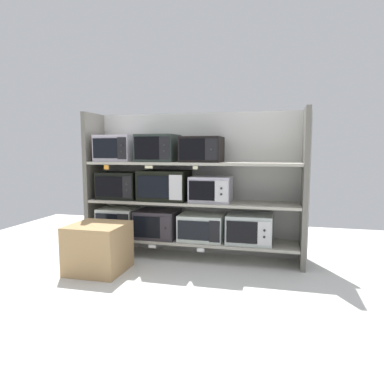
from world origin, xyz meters
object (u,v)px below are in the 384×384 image
at_px(microwave_5, 165,185).
at_px(microwave_7, 117,148).
at_px(microwave_1, 158,224).
at_px(microwave_8, 158,148).
at_px(shipping_carton, 98,248).
at_px(microwave_2, 202,227).
at_px(microwave_0, 119,221).
at_px(microwave_3, 250,229).
at_px(microwave_9, 202,149).
at_px(microwave_4, 120,185).
at_px(microwave_6, 211,189).

bearing_deg(microwave_5, microwave_7, -179.99).
xyz_separation_m(microwave_1, microwave_8, (0.01, -0.00, 0.86)).
xyz_separation_m(microwave_8, shipping_carton, (-0.41, -0.66, -0.99)).
xyz_separation_m(microwave_2, microwave_5, (-0.43, 0.00, 0.46)).
relative_size(microwave_0, microwave_8, 0.98).
height_order(microwave_3, shipping_carton, microwave_3).
bearing_deg(microwave_9, microwave_3, 0.03).
relative_size(microwave_2, shipping_carton, 0.92).
relative_size(microwave_0, microwave_3, 0.88).
relative_size(microwave_5, microwave_7, 1.28).
xyz_separation_m(microwave_4, microwave_8, (0.47, -0.00, 0.43)).
xyz_separation_m(microwave_2, microwave_4, (-0.98, -0.00, 0.44)).
xyz_separation_m(microwave_1, microwave_3, (1.04, 0.00, -0.00)).
distance_m(microwave_0, microwave_8, 0.99).
bearing_deg(microwave_7, microwave_1, -0.00).
height_order(microwave_1, microwave_4, microwave_4).
distance_m(microwave_6, shipping_carton, 1.33).
height_order(microwave_4, microwave_7, microwave_7).
relative_size(microwave_5, microwave_6, 1.22).
distance_m(microwave_8, microwave_9, 0.50).
distance_m(microwave_5, microwave_8, 0.42).
height_order(microwave_0, microwave_9, microwave_9).
height_order(microwave_1, microwave_3, microwave_1).
bearing_deg(microwave_1, microwave_6, 0.01).
xyz_separation_m(microwave_0, microwave_5, (0.57, 0.00, 0.44)).
distance_m(microwave_4, microwave_8, 0.64).
height_order(microwave_3, microwave_5, microwave_5).
bearing_deg(microwave_7, microwave_4, -0.02).
xyz_separation_m(microwave_4, microwave_7, (-0.02, 0.00, 0.43)).
bearing_deg(microwave_0, microwave_4, 0.33).
bearing_deg(shipping_carton, microwave_7, 98.02).
distance_m(microwave_0, microwave_2, 1.00).
bearing_deg(microwave_4, microwave_7, 179.98).
distance_m(microwave_2, microwave_9, 0.86).
relative_size(microwave_1, shipping_carton, 0.86).
bearing_deg(microwave_1, shipping_carton, -120.62).
relative_size(microwave_9, shipping_carton, 0.81).
bearing_deg(microwave_5, microwave_8, -179.67).
bearing_deg(microwave_4, microwave_2, 0.01).
distance_m(microwave_2, microwave_6, 0.44).
distance_m(microwave_5, microwave_9, 0.59).
height_order(microwave_3, microwave_6, microwave_6).
relative_size(microwave_7, microwave_8, 0.97).
distance_m(microwave_1, microwave_4, 0.63).
distance_m(microwave_0, microwave_5, 0.72).
relative_size(microwave_8, shipping_carton, 0.82).
xyz_separation_m(microwave_0, microwave_9, (1.00, -0.00, 0.84)).
bearing_deg(shipping_carton, microwave_2, 36.18).
distance_m(microwave_2, microwave_7, 1.33).
distance_m(microwave_3, microwave_7, 1.75).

